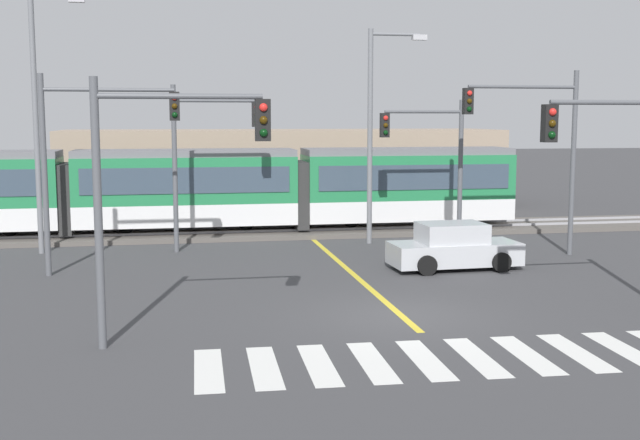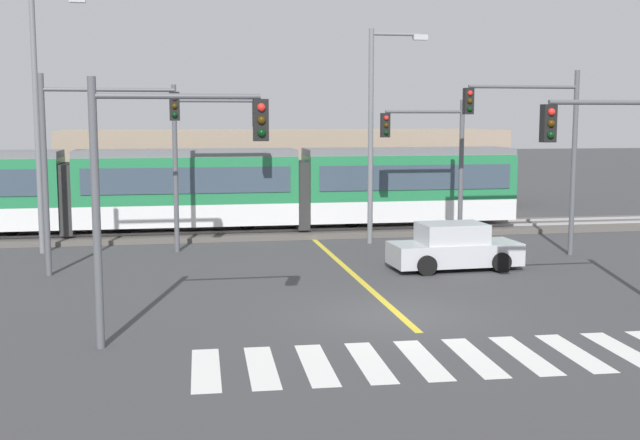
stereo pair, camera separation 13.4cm
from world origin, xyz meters
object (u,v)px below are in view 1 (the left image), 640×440
at_px(traffic_light_near_right, 632,164).
at_px(traffic_light_mid_left, 91,143).
at_px(light_rail_tram, 186,187).
at_px(sedan_crossing, 454,248).
at_px(street_lamp_west, 40,109).
at_px(traffic_light_far_right, 433,151).
at_px(traffic_light_mid_right, 538,136).
at_px(street_lamp_centre, 376,122).
at_px(traffic_light_far_left, 204,145).
at_px(traffic_light_near_left, 159,169).

relative_size(traffic_light_near_right, traffic_light_mid_left, 0.91).
distance_m(light_rail_tram, sedan_crossing, 12.40).
bearing_deg(street_lamp_west, traffic_light_near_right, -38.02).
xyz_separation_m(traffic_light_far_right, street_lamp_west, (-14.31, 1.15, 1.57)).
xyz_separation_m(traffic_light_far_right, traffic_light_mid_left, (-12.17, -3.24, 0.47)).
bearing_deg(traffic_light_mid_right, light_rail_tram, 149.61).
bearing_deg(street_lamp_centre, street_lamp_west, -179.23).
height_order(sedan_crossing, street_lamp_west, street_lamp_west).
relative_size(sedan_crossing, traffic_light_far_left, 0.70).
relative_size(traffic_light_far_right, street_lamp_centre, 0.67).
distance_m(traffic_light_far_left, street_lamp_west, 5.93).
relative_size(traffic_light_far_left, traffic_light_near_left, 1.06).
height_order(traffic_light_mid_left, street_lamp_west, street_lamp_west).
bearing_deg(traffic_light_far_right, traffic_light_near_right, -82.86).
xyz_separation_m(traffic_light_mid_right, traffic_light_mid_left, (-15.16, -0.65, -0.15)).
bearing_deg(street_lamp_centre, traffic_light_mid_left, -156.09).
xyz_separation_m(traffic_light_far_left, traffic_light_mid_right, (11.54, -3.18, 0.35)).
bearing_deg(traffic_light_far_left, traffic_light_mid_left, -133.38).
bearing_deg(light_rail_tram, street_lamp_centre, -23.95).
height_order(traffic_light_mid_right, traffic_light_near_left, traffic_light_mid_right).
distance_m(light_rail_tram, traffic_light_mid_left, 8.60).
bearing_deg(street_lamp_west, traffic_light_far_left, -5.51).
bearing_deg(traffic_light_mid_left, traffic_light_far_left, 46.62).
height_order(traffic_light_far_right, traffic_light_mid_right, traffic_light_mid_right).
height_order(traffic_light_far_right, street_lamp_west, street_lamp_west).
relative_size(traffic_light_near_left, street_lamp_west, 0.62).
bearing_deg(traffic_light_near_left, street_lamp_west, 108.59).
height_order(light_rail_tram, street_lamp_west, street_lamp_west).
xyz_separation_m(light_rail_tram, traffic_light_near_left, (-0.81, -16.30, 1.79)).
bearing_deg(traffic_light_mid_right, sedan_crossing, -153.52).
bearing_deg(traffic_light_mid_left, light_rail_tram, 68.83).
height_order(traffic_light_mid_left, traffic_light_near_left, traffic_light_mid_left).
bearing_deg(traffic_light_far_right, traffic_light_near_left, -130.27).
height_order(sedan_crossing, traffic_light_mid_right, traffic_light_mid_right).
xyz_separation_m(traffic_light_mid_left, traffic_light_near_left, (2.20, -8.52, -0.30)).
distance_m(traffic_light_far_right, traffic_light_mid_right, 4.01).
relative_size(traffic_light_mid_right, traffic_light_near_left, 1.14).
xyz_separation_m(light_rail_tram, sedan_crossing, (8.46, -8.96, -1.35)).
bearing_deg(traffic_light_mid_right, street_lamp_centre, 141.44).
xyz_separation_m(sedan_crossing, traffic_light_far_right, (0.70, 4.43, 2.97)).
xyz_separation_m(traffic_light_far_right, street_lamp_centre, (-1.90, 1.31, 1.07)).
bearing_deg(traffic_light_far_right, traffic_light_mid_right, -40.84).
bearing_deg(traffic_light_near_left, traffic_light_mid_right, 35.30).
bearing_deg(street_lamp_west, traffic_light_mid_right, -12.18).
distance_m(sedan_crossing, street_lamp_centre, 7.12).
bearing_deg(traffic_light_mid_left, traffic_light_mid_right, 2.46).
bearing_deg(sedan_crossing, traffic_light_near_right, -72.66).
distance_m(traffic_light_far_left, traffic_light_near_left, 12.43).
distance_m(traffic_light_mid_right, traffic_light_near_left, 15.88).
bearing_deg(street_lamp_west, traffic_light_far_right, -4.58).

